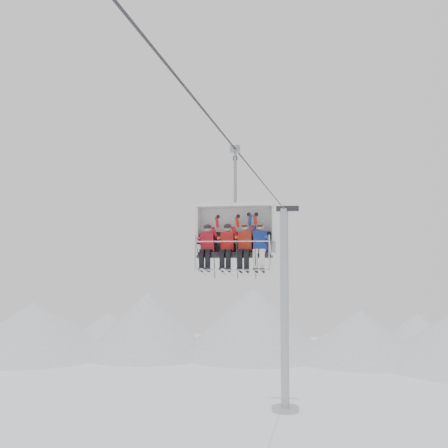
% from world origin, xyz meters
% --- Properties ---
extents(ridgeline, '(72.00, 21.00, 7.00)m').
position_xyz_m(ridgeline, '(-1.58, 42.05, 2.84)').
color(ridgeline, silver).
rests_on(ridgeline, ground).
extents(lift_tower_right, '(2.00, 1.80, 13.48)m').
position_xyz_m(lift_tower_right, '(0.00, 22.00, 5.78)').
color(lift_tower_right, '#A3A5AA').
rests_on(lift_tower_right, ground).
extents(haul_cable, '(0.06, 50.00, 0.06)m').
position_xyz_m(haul_cable, '(0.00, 0.00, 13.30)').
color(haul_cable, '#2B2B30').
rests_on(haul_cable, lift_tower_left).
extents(chairlift_carrier, '(2.49, 1.17, 3.98)m').
position_xyz_m(chairlift_carrier, '(0.00, 2.09, 10.70)').
color(chairlift_carrier, black).
rests_on(chairlift_carrier, haul_cable).
extents(skier_far_left, '(0.41, 1.69, 1.62)m').
position_xyz_m(skier_far_left, '(-0.88, 1.78, 10.21)').
color(skier_far_left, red).
rests_on(skier_far_left, chairlift_carrier).
extents(skier_center_left, '(0.41, 1.69, 1.63)m').
position_xyz_m(skier_center_left, '(-0.23, 1.78, 10.21)').
color(skier_center_left, red).
rests_on(skier_center_left, chairlift_carrier).
extents(skier_center_right, '(0.43, 1.69, 1.69)m').
position_xyz_m(skier_center_right, '(0.33, 1.79, 10.23)').
color(skier_center_right, red).
rests_on(skier_center_right, chairlift_carrier).
extents(skier_far_right, '(0.43, 1.69, 1.69)m').
position_xyz_m(skier_far_right, '(0.80, 1.79, 10.23)').
color(skier_far_right, navy).
rests_on(skier_far_right, chairlift_carrier).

